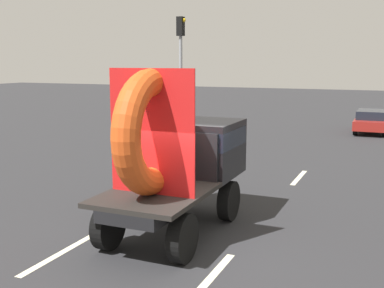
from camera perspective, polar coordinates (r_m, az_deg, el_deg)
name	(u,v)px	position (r m, az deg, el deg)	size (l,w,h in m)	color
ground_plane	(180,242)	(10.58, -1.48, -11.64)	(120.00, 120.00, 0.00)	#28282B
flatbed_truck	(180,154)	(10.93, -1.49, -1.19)	(2.02, 4.55, 3.75)	black
distant_sedan	(371,121)	(27.91, 20.61, 2.63)	(1.64, 3.82, 1.25)	black
traffic_light	(181,61)	(23.59, -1.34, 9.89)	(0.42, 0.36, 5.99)	gray
lane_dash_left_near	(69,248)	(10.56, -14.49, -11.99)	(2.95, 0.16, 0.01)	beige
lane_dash_left_far	(209,169)	(17.34, 2.06, -3.06)	(2.98, 0.16, 0.01)	beige
lane_dash_right_near	(205,284)	(8.76, 1.58, -16.39)	(2.82, 0.16, 0.01)	beige
lane_dash_right_far	(299,178)	(16.54, 12.66, -3.93)	(2.17, 0.16, 0.01)	beige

